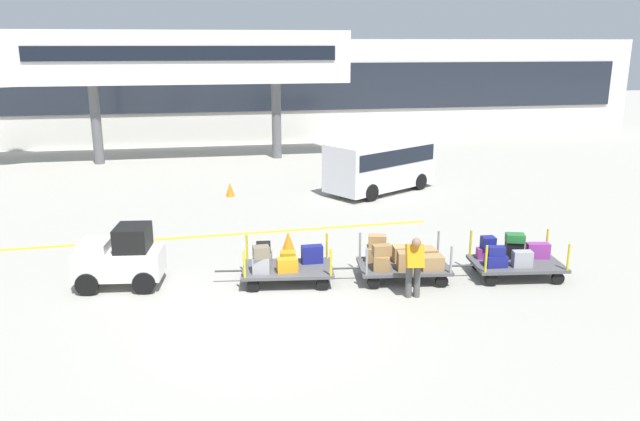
{
  "coord_description": "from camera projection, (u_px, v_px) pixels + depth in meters",
  "views": [
    {
      "loc": [
        -1.17,
        -12.6,
        5.94
      ],
      "look_at": [
        2.08,
        4.51,
        1.22
      ],
      "focal_mm": 34.68,
      "sensor_mm": 36.0,
      "label": 1
    }
  ],
  "objects": [
    {
      "name": "baggage_cart_middle",
      "position": [
        401.0,
        260.0,
        15.95
      ],
      "size": [
        3.07,
        1.67,
        1.1
      ],
      "color": "#4C4C4F",
      "rests_on": "ground_plane"
    },
    {
      "name": "baggage_cart_lead",
      "position": [
        284.0,
        264.0,
        15.77
      ],
      "size": [
        3.07,
        1.67,
        1.1
      ],
      "color": "#4C4C4F",
      "rests_on": "ground_plane"
    },
    {
      "name": "shuttle_van",
      "position": [
        381.0,
        162.0,
        25.31
      ],
      "size": [
        5.09,
        4.11,
        2.1
      ],
      "color": "silver",
      "rests_on": "ground_plane"
    },
    {
      "name": "baggage_handler",
      "position": [
        414.0,
        264.0,
        14.67
      ],
      "size": [
        0.46,
        0.47,
        1.56
      ],
      "color": "#4C4C4C",
      "rests_on": "ground_plane"
    },
    {
      "name": "baggage_cart_tail",
      "position": [
        513.0,
        257.0,
        16.18
      ],
      "size": [
        3.07,
        1.67,
        1.1
      ],
      "color": "#4C4C4F",
      "rests_on": "ground_plane"
    },
    {
      "name": "jet_bridge",
      "position": [
        150.0,
        58.0,
        30.65
      ],
      "size": [
        18.65,
        3.0,
        6.57
      ],
      "color": "silver",
      "rests_on": "ground_plane"
    },
    {
      "name": "ground_plane",
      "position": [
        266.0,
        320.0,
        13.71
      ],
      "size": [
        120.0,
        120.0,
        0.0
      ],
      "primitive_type": "plane",
      "color": "#9E9B91"
    },
    {
      "name": "baggage_tug",
      "position": [
        121.0,
        258.0,
        15.43
      ],
      "size": [
        2.22,
        1.45,
        1.58
      ],
      "color": "white",
      "rests_on": "ground_plane"
    },
    {
      "name": "safety_cone_far",
      "position": [
        230.0,
        189.0,
        24.75
      ],
      "size": [
        0.36,
        0.36,
        0.55
      ],
      "primitive_type": "cone",
      "color": "orange",
      "rests_on": "ground_plane"
    },
    {
      "name": "terminal_building",
      "position": [
        220.0,
        92.0,
        37.52
      ],
      "size": [
        53.68,
        2.51,
        6.18
      ],
      "color": "silver",
      "rests_on": "ground_plane"
    },
    {
      "name": "safety_cone_near",
      "position": [
        288.0,
        241.0,
        18.35
      ],
      "size": [
        0.36,
        0.36,
        0.55
      ],
      "primitive_type": "cone",
      "color": "orange",
      "rests_on": "ground_plane"
    },
    {
      "name": "apron_lead_line",
      "position": [
        145.0,
        240.0,
        19.24
      ],
      "size": [
        18.57,
        1.01,
        0.01
      ],
      "primitive_type": "cube",
      "rotation": [
        0.0,
        0.0,
        0.04
      ],
      "color": "yellow",
      "rests_on": "ground_plane"
    }
  ]
}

